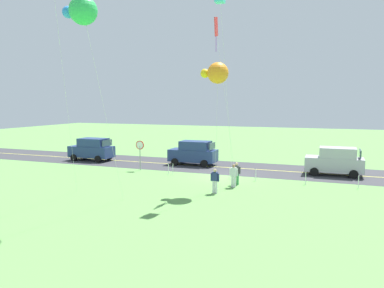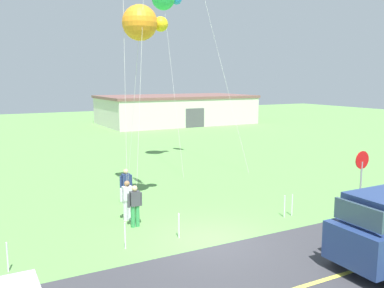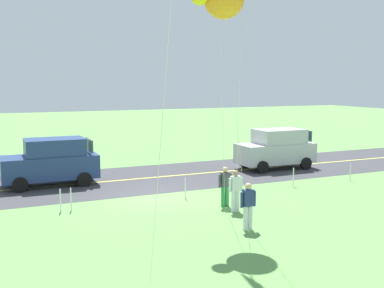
# 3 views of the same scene
# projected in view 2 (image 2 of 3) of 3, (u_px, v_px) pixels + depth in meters

# --- Properties ---
(ground_plane) EXTENTS (120.00, 120.00, 0.10)m
(ground_plane) POSITION_uv_depth(u_px,v_px,m) (212.00, 241.00, 14.57)
(ground_plane) COLOR #60994C
(stop_sign) EXTENTS (0.76, 0.08, 2.56)m
(stop_sign) POSITION_uv_depth(u_px,v_px,m) (362.00, 169.00, 17.57)
(stop_sign) COLOR gray
(stop_sign) RESTS_ON ground
(person_adult_near) EXTENTS (0.58, 0.22, 1.60)m
(person_adult_near) POSITION_uv_depth(u_px,v_px,m) (126.00, 185.00, 18.60)
(person_adult_near) COLOR silver
(person_adult_near) RESTS_ON ground
(person_adult_companion) EXTENTS (0.58, 0.22, 1.60)m
(person_adult_companion) POSITION_uv_depth(u_px,v_px,m) (135.00, 205.00, 15.72)
(person_adult_companion) COLOR #338C4C
(person_adult_companion) RESTS_ON ground
(person_child_watcher) EXTENTS (0.58, 0.22, 1.60)m
(person_child_watcher) POSITION_uv_depth(u_px,v_px,m) (127.00, 199.00, 16.45)
(person_child_watcher) COLOR silver
(person_child_watcher) RESTS_ON ground
(kite_red_low) EXTENTS (1.90, 2.06, 8.41)m
(kite_red_low) POSITION_uv_depth(u_px,v_px,m) (141.00, 23.00, 16.52)
(kite_red_low) COLOR silver
(kite_red_low) RESTS_ON ground
(warehouse_distant) EXTENTS (18.36, 10.20, 3.50)m
(warehouse_distant) POSITION_uv_depth(u_px,v_px,m) (176.00, 109.00, 52.22)
(warehouse_distant) COLOR beige
(warehouse_distant) RESTS_ON ground
(fence_post_1) EXTENTS (0.05, 0.05, 0.90)m
(fence_post_1) POSITION_uv_depth(u_px,v_px,m) (7.00, 257.00, 12.07)
(fence_post_1) COLOR silver
(fence_post_1) RESTS_ON ground
(fence_post_2) EXTENTS (0.05, 0.05, 0.90)m
(fence_post_2) POSITION_uv_depth(u_px,v_px,m) (125.00, 236.00, 13.73)
(fence_post_2) COLOR silver
(fence_post_2) RESTS_ON ground
(fence_post_3) EXTENTS (0.05, 0.05, 0.90)m
(fence_post_3) POSITION_uv_depth(u_px,v_px,m) (179.00, 226.00, 14.65)
(fence_post_3) COLOR silver
(fence_post_3) RESTS_ON ground
(fence_post_4) EXTENTS (0.05, 0.05, 0.90)m
(fence_post_4) POSITION_uv_depth(u_px,v_px,m) (285.00, 206.00, 16.88)
(fence_post_4) COLOR silver
(fence_post_4) RESTS_ON ground
(fence_post_5) EXTENTS (0.05, 0.05, 0.90)m
(fence_post_5) POSITION_uv_depth(u_px,v_px,m) (292.00, 205.00, 17.06)
(fence_post_5) COLOR silver
(fence_post_5) RESTS_ON ground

